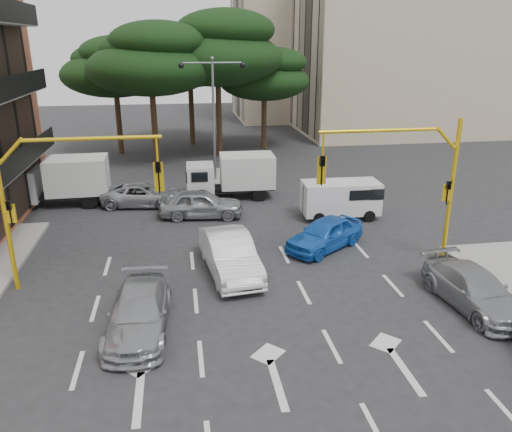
{
  "coord_description": "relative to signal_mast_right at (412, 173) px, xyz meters",
  "views": [
    {
      "loc": [
        -2.34,
        -16.06,
        8.85
      ],
      "look_at": [
        0.87,
        4.23,
        1.6
      ],
      "focal_mm": 35.0,
      "sensor_mm": 36.0,
      "label": 1
    }
  ],
  "objects": [
    {
      "name": "ground",
      "position": [
        -6.8,
        -1.99,
        -3.88
      ],
      "size": [
        120.0,
        120.0,
        0.0
      ],
      "primitive_type": "plane",
      "color": "#28282B",
      "rests_on": "ground"
    },
    {
      "name": "median_strip",
      "position": [
        -6.8,
        14.01,
        -3.81
      ],
      "size": [
        1.4,
        6.0,
        0.15
      ],
      "primitive_type": "cube",
      "color": "gray",
      "rests_on": "ground"
    },
    {
      "name": "apartment_beige_near",
      "position": [
        13.15,
        30.01,
        5.47
      ],
      "size": [
        20.2,
        12.15,
        18.7
      ],
      "color": "#BEAE8E",
      "rests_on": "ground"
    },
    {
      "name": "apartment_beige_far",
      "position": [
        6.15,
        42.01,
        4.47
      ],
      "size": [
        16.2,
        12.15,
        16.7
      ],
      "color": "#BEAE8E",
      "rests_on": "ground"
    },
    {
      "name": "pine_left_near",
      "position": [
        -10.75,
        19.96,
        3.72
      ],
      "size": [
        9.15,
        9.15,
        10.23
      ],
      "color": "#382616",
      "rests_on": "ground"
    },
    {
      "name": "pine_center",
      "position": [
        -5.75,
        21.96,
        4.41
      ],
      "size": [
        9.98,
        9.98,
        11.16
      ],
      "color": "#382616",
      "rests_on": "ground"
    },
    {
      "name": "pine_left_far",
      "position": [
        -13.75,
        23.96,
        3.03
      ],
      "size": [
        8.32,
        8.32,
        9.3
      ],
      "color": "#382616",
      "rests_on": "ground"
    },
    {
      "name": "pine_right",
      "position": [
        -1.75,
        23.96,
        2.33
      ],
      "size": [
        7.49,
        7.49,
        8.37
      ],
      "color": "#382616",
      "rests_on": "ground"
    },
    {
      "name": "pine_back",
      "position": [
        -7.75,
        26.96,
        3.72
      ],
      "size": [
        9.15,
        9.15,
        10.23
      ],
      "color": "#382616",
      "rests_on": "ground"
    },
    {
      "name": "signal_mast_right",
      "position": [
        0.0,
        0.0,
        0.0
      ],
      "size": [
        5.79,
        0.37,
        6.0
      ],
      "color": "yellow",
      "rests_on": "ground"
    },
    {
      "name": "signal_mast_left",
      "position": [
        -13.61,
        0.0,
        0.0
      ],
      "size": [
        5.79,
        0.37,
        6.0
      ],
      "color": "yellow",
      "rests_on": "ground"
    },
    {
      "name": "street_lamp_center",
      "position": [
        -6.8,
        14.01,
        1.54
      ],
      "size": [
        4.16,
        0.36,
        7.77
      ],
      "color": "slate",
      "rests_on": "median_strip"
    },
    {
      "name": "car_white_hatch",
      "position": [
        -7.33,
        0.11,
        -3.08
      ],
      "size": [
        2.29,
        5.06,
        1.61
      ],
      "primitive_type": "imported",
      "rotation": [
        0.0,
        0.0,
        0.12
      ],
      "color": "silver",
      "rests_on": "ground"
    },
    {
      "name": "car_blue_compact",
      "position": [
        -2.86,
        1.94,
        -3.18
      ],
      "size": [
        4.31,
        3.76,
        1.4
      ],
      "primitive_type": "imported",
      "rotation": [
        0.0,
        0.0,
        -0.94
      ],
      "color": "blue",
      "rests_on": "ground"
    },
    {
      "name": "car_silver_wagon",
      "position": [
        -10.65,
        -3.69,
        -3.22
      ],
      "size": [
        2.14,
        4.7,
        1.33
      ],
      "primitive_type": "imported",
      "rotation": [
        0.0,
        0.0,
        -0.06
      ],
      "color": "#97999E",
      "rests_on": "ground"
    },
    {
      "name": "car_silver_cross_a",
      "position": [
        -11.26,
        9.51,
        -3.26
      ],
      "size": [
        4.75,
        2.68,
        1.25
      ],
      "primitive_type": "imported",
      "rotation": [
        0.0,
        0.0,
        1.43
      ],
      "color": "#A3A5AB",
      "rests_on": "ground"
    },
    {
      "name": "car_silver_cross_b",
      "position": [
        -8.1,
        7.01,
        -3.14
      ],
      "size": [
        4.54,
        2.24,
        1.49
      ],
      "primitive_type": "imported",
      "rotation": [
        0.0,
        0.0,
        1.46
      ],
      "color": "#919498",
      "rests_on": "ground"
    },
    {
      "name": "car_silver_parked",
      "position": [
        0.8,
        -3.9,
        -3.22
      ],
      "size": [
        2.29,
        4.73,
        1.33
      ],
      "primitive_type": "imported",
      "rotation": [
        0.0,
        0.0,
        0.1
      ],
      "color": "gray",
      "rests_on": "ground"
    },
    {
      "name": "van_white",
      "position": [
        -0.9,
        5.82,
        -2.89
      ],
      "size": [
        4.02,
        1.91,
        1.99
      ],
      "primitive_type": null,
      "rotation": [
        0.0,
        0.0,
        -1.6
      ],
      "color": "silver",
      "rests_on": "ground"
    },
    {
      "name": "box_truck_a",
      "position": [
        -15.8,
        10.35,
        -2.54
      ],
      "size": [
        5.55,
        2.46,
        2.7
      ],
      "primitive_type": null,
      "rotation": [
        0.0,
        0.0,
        1.6
      ],
      "color": "silver",
      "rests_on": "ground"
    },
    {
      "name": "box_truck_b",
      "position": [
        -6.13,
        10.31,
        -2.61
      ],
      "size": [
        5.27,
        2.36,
        2.56
      ],
      "primitive_type": null,
      "rotation": [
        0.0,
        0.0,
        1.54
      ],
      "color": "silver",
      "rests_on": "ground"
    }
  ]
}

